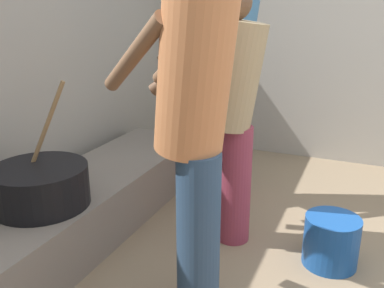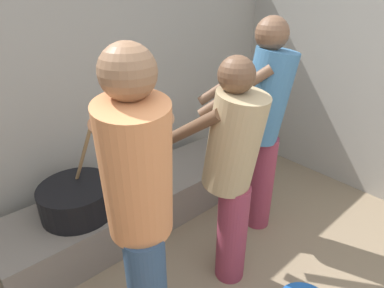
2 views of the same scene
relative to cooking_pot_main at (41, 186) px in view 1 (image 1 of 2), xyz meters
name	(u,v)px [view 1 (image 1 of 2)]	position (x,y,z in m)	size (l,w,h in m)	color
hearth_ledge	(96,199)	(0.48, 0.01, -0.29)	(2.14, 0.60, 0.36)	slate
cooking_pot_main	(41,186)	(0.00, 0.00, 0.00)	(0.52, 0.52, 0.68)	black
cook_in_tan_shirt	(232,104)	(0.65, -0.87, 0.40)	(0.43, 0.69, 1.52)	#8C3347
cook_in_orange_shirt	(194,116)	(-0.03, -0.92, 0.49)	(0.61, 0.75, 1.67)	navy
cook_in_blue_shirt	(229,72)	(1.21, -0.66, 0.49)	(0.72, 0.70, 1.67)	#8C3347
bucket_blue_plastic	(331,241)	(0.61, -1.49, -0.32)	(0.31, 0.31, 0.29)	#194C99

